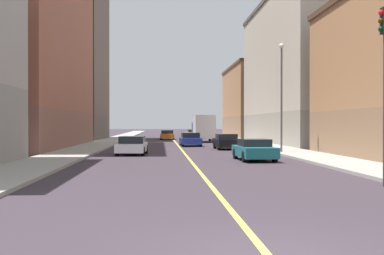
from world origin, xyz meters
The scene contains 15 objects.
sidewalk_left centered at (7.94, 49.00, 0.07)m, with size 3.28×168.00×0.15m, color #9E9B93.
sidewalk_right centered at (-7.94, 49.00, 0.07)m, with size 3.28×168.00×0.15m, color #9E9B93.
lane_center_stripe centered at (0.00, 49.00, 0.01)m, with size 0.16×154.00×0.01m, color #E5D14C.
building_left_mid centered at (13.98, 42.99, 7.91)m, with size 9.10×26.13×15.81m.
building_left_far centered at (13.98, 68.38, 5.75)m, with size 9.10×20.12×11.48m.
building_right_midblock centered at (-13.98, 35.67, 10.53)m, with size 9.10×24.49×21.03m.
building_right_distant centered at (-13.98, 57.13, 11.94)m, with size 9.10×16.89×23.86m.
street_lamp_left_near centered at (6.90, 25.72, 4.80)m, with size 0.36×0.36×7.75m.
car_black centered at (3.81, 31.87, 0.65)m, with size 1.93×3.97×1.30m.
car_blue centered at (1.14, 38.03, 0.64)m, with size 2.00×4.50×1.30m.
car_orange centered at (-0.85, 57.39, 0.63)m, with size 1.91×4.17×1.29m.
car_white centered at (-3.70, 25.35, 0.63)m, with size 2.10×4.11×1.28m.
car_teal centered at (3.73, 19.75, 0.62)m, with size 2.03×4.42×1.26m.
car_yellow centered at (3.52, 69.64, 0.62)m, with size 1.97×4.00×1.25m.
box_truck centered at (3.33, 48.23, 1.67)m, with size 2.40×6.78×3.17m.
Camera 1 is at (-1.71, -7.40, 2.12)m, focal length 44.04 mm.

